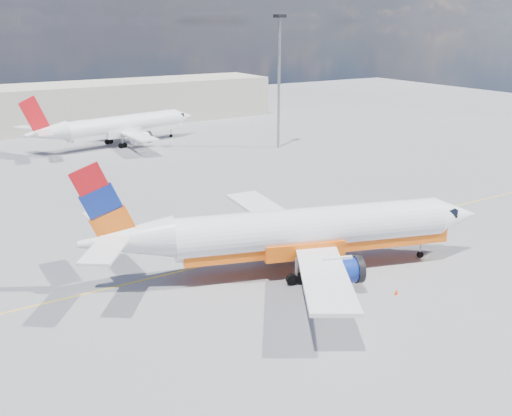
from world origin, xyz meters
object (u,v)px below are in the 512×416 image
gse_tug (342,217)px  traffic_cone (396,292)px  second_jet (119,127)px  main_jet (299,232)px

gse_tug → traffic_cone: gse_tug is taller
second_jet → traffic_cone: second_jet is taller
main_jet → traffic_cone: size_ratio=67.46×
main_jet → second_jet: size_ratio=1.09×
main_jet → traffic_cone: main_jet is taller
main_jet → gse_tug: (10.07, 6.70, -2.48)m
main_jet → gse_tug: main_jet is taller
traffic_cone → main_jet: bearing=116.7°
second_jet → traffic_cone: bearing=-101.9°
gse_tug → traffic_cone: 15.42m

